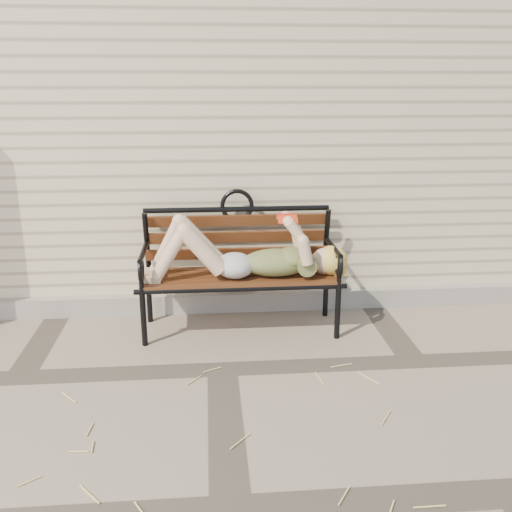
{
  "coord_description": "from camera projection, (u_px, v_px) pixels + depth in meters",
  "views": [
    {
      "loc": [
        -0.07,
        -3.25,
        1.74
      ],
      "look_at": [
        0.26,
        0.5,
        0.59
      ],
      "focal_mm": 40.0,
      "sensor_mm": 36.0,
      "label": 1
    }
  ],
  "objects": [
    {
      "name": "ground",
      "position": [
        222.0,
        369.0,
        3.62
      ],
      "size": [
        80.0,
        80.0,
        0.0
      ],
      "primitive_type": "plane",
      "color": "gray",
      "rests_on": "ground"
    },
    {
      "name": "house_wall",
      "position": [
        212.0,
        106.0,
        6.04
      ],
      "size": [
        8.0,
        4.0,
        3.0
      ],
      "primitive_type": "cube",
      "color": "beige",
      "rests_on": "ground"
    },
    {
      "name": "foundation_strip",
      "position": [
        219.0,
        302.0,
        4.52
      ],
      "size": [
        8.0,
        0.1,
        0.15
      ],
      "primitive_type": "cube",
      "color": "gray",
      "rests_on": "ground"
    },
    {
      "name": "garden_bench",
      "position": [
        239.0,
        253.0,
        4.13
      ],
      "size": [
        1.53,
        0.61,
        0.99
      ],
      "color": "black",
      "rests_on": "ground"
    },
    {
      "name": "reading_woman",
      "position": [
        242.0,
        254.0,
        4.01
      ],
      "size": [
        1.44,
        0.33,
        0.45
      ],
      "color": "#093740",
      "rests_on": "ground"
    },
    {
      "name": "straw_scatter",
      "position": [
        84.0,
        479.0,
        2.61
      ],
      "size": [
        2.79,
        1.66,
        0.01
      ],
      "color": "#D8C169",
      "rests_on": "ground"
    }
  ]
}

